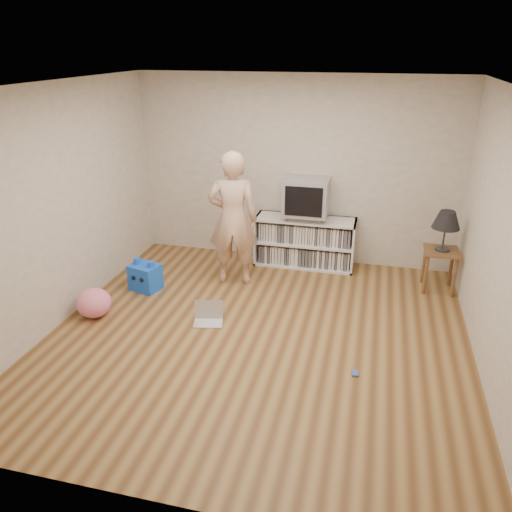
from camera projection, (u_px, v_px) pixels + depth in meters
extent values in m
plane|color=brown|center=(257.00, 336.00, 5.45)|extent=(4.50, 4.50, 0.00)
cube|color=#BBB2A4|center=(296.00, 171.00, 6.95)|extent=(4.50, 0.02, 2.60)
cube|color=#BBB2A4|center=(167.00, 348.00, 2.93)|extent=(4.50, 0.02, 2.60)
cube|color=#BBB2A4|center=(57.00, 207.00, 5.43)|extent=(0.02, 4.50, 2.60)
cube|color=#BBB2A4|center=(502.00, 244.00, 4.45)|extent=(0.02, 4.50, 2.60)
cube|color=white|center=(258.00, 86.00, 4.43)|extent=(4.50, 4.50, 0.01)
cube|color=white|center=(307.00, 237.00, 7.26)|extent=(1.40, 0.03, 0.70)
cube|color=white|center=(258.00, 238.00, 7.22)|extent=(0.03, 0.45, 0.70)
cube|color=white|center=(353.00, 246.00, 6.92)|extent=(0.03, 0.45, 0.70)
cube|color=white|center=(304.00, 263.00, 7.21)|extent=(1.40, 0.45, 0.03)
cube|color=white|center=(305.00, 242.00, 7.07)|extent=(1.34, 0.45, 0.03)
cube|color=white|center=(306.00, 219.00, 6.94)|extent=(1.40, 0.45, 0.03)
cube|color=silver|center=(305.00, 242.00, 7.07)|extent=(1.26, 0.36, 0.64)
cube|color=gray|center=(306.00, 216.00, 6.92)|extent=(0.45, 0.35, 0.07)
cube|color=#96969A|center=(307.00, 196.00, 6.81)|extent=(0.60, 0.52, 0.50)
cube|color=black|center=(304.00, 202.00, 6.57)|extent=(0.50, 0.01, 0.40)
cylinder|color=brown|center=(426.00, 275.00, 6.27)|extent=(0.04, 0.04, 0.52)
cylinder|color=brown|center=(454.00, 278.00, 6.20)|extent=(0.04, 0.04, 0.52)
cylinder|color=brown|center=(424.00, 264.00, 6.57)|extent=(0.04, 0.04, 0.52)
cylinder|color=brown|center=(451.00, 267.00, 6.50)|extent=(0.04, 0.04, 0.52)
cube|color=brown|center=(442.00, 251.00, 6.28)|extent=(0.42, 0.42, 0.03)
cylinder|color=#333333|center=(442.00, 249.00, 6.27)|extent=(0.18, 0.18, 0.02)
cylinder|color=#333333|center=(444.00, 236.00, 6.20)|extent=(0.02, 0.02, 0.32)
imported|color=beige|center=(233.00, 219.00, 6.36)|extent=(0.71, 0.53, 1.76)
cube|color=silver|center=(208.00, 323.00, 5.69)|extent=(0.37, 0.29, 0.01)
cube|color=silver|center=(209.00, 309.00, 5.75)|extent=(0.33, 0.14, 0.21)
cube|color=black|center=(209.00, 309.00, 5.75)|extent=(0.29, 0.11, 0.17)
cube|color=#3F5BA9|center=(355.00, 373.00, 4.82)|extent=(0.08, 0.10, 0.02)
cube|color=blue|center=(145.00, 277.00, 6.43)|extent=(0.42, 0.37, 0.34)
cylinder|color=blue|center=(137.00, 261.00, 6.39)|extent=(0.08, 0.08, 0.08)
cylinder|color=blue|center=(151.00, 264.00, 6.29)|extent=(0.08, 0.08, 0.08)
sphere|color=black|center=(133.00, 278.00, 6.32)|extent=(0.06, 0.06, 0.06)
sphere|color=black|center=(142.00, 280.00, 6.26)|extent=(0.06, 0.06, 0.06)
ellipsoid|color=pink|center=(94.00, 303.00, 5.79)|extent=(0.43, 0.43, 0.34)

